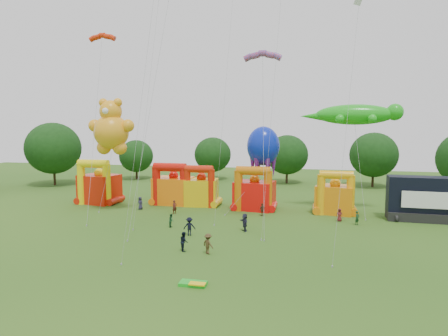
% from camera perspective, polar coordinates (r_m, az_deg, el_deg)
% --- Properties ---
extents(ground, '(160.00, 160.00, 0.00)m').
position_cam_1_polar(ground, '(31.12, -11.90, -15.98)').
color(ground, '#275016').
rests_on(ground, ground).
extents(tree_ring, '(119.66, 121.72, 12.07)m').
position_cam_1_polar(tree_ring, '(30.35, -13.68, -4.27)').
color(tree_ring, '#352314').
rests_on(tree_ring, ground).
extents(bouncy_castle_0, '(5.99, 5.20, 6.64)m').
position_cam_1_polar(bouncy_castle_0, '(62.20, -17.50, -2.53)').
color(bouncy_castle_0, red).
rests_on(bouncy_castle_0, ground).
extents(bouncy_castle_1, '(5.55, 4.53, 6.20)m').
position_cam_1_polar(bouncy_castle_1, '(59.27, -7.29, -2.87)').
color(bouncy_castle_1, orange).
rests_on(bouncy_castle_1, ground).
extents(bouncy_castle_2, '(4.85, 4.03, 5.96)m').
position_cam_1_polar(bouncy_castle_2, '(57.69, -3.30, -3.15)').
color(bouncy_castle_2, '#E3B70B').
rests_on(bouncy_castle_2, ground).
extents(bouncy_castle_3, '(5.69, 4.84, 6.12)m').
position_cam_1_polar(bouncy_castle_3, '(55.08, 4.34, -3.56)').
color(bouncy_castle_3, red).
rests_on(bouncy_castle_3, ground).
extents(bouncy_castle_4, '(5.36, 4.62, 5.81)m').
position_cam_1_polar(bouncy_castle_4, '(54.53, 15.57, -3.99)').
color(bouncy_castle_4, orange).
rests_on(bouncy_castle_4, ground).
extents(stage_trailer, '(8.69, 3.60, 5.42)m').
position_cam_1_polar(stage_trailer, '(54.50, 26.74, -4.02)').
color(stage_trailer, black).
rests_on(stage_trailer, ground).
extents(teddy_bear_kite, '(6.42, 4.55, 15.21)m').
position_cam_1_polar(teddy_bear_kite, '(54.84, -15.90, 4.58)').
color(teddy_bear_kite, '#F8A11B').
rests_on(teddy_bear_kite, ground).
extents(gecko_kite, '(13.26, 7.77, 14.49)m').
position_cam_1_polar(gecko_kite, '(55.06, 18.47, 4.03)').
color(gecko_kite, green).
rests_on(gecko_kite, ground).
extents(octopus_kite, '(6.61, 7.99, 11.53)m').
position_cam_1_polar(octopus_kite, '(54.41, 4.25, -0.44)').
color(octopus_kite, '#0B22B1').
rests_on(octopus_kite, ground).
extents(parafoil_kites, '(26.49, 15.59, 28.03)m').
position_cam_1_polar(parafoil_kites, '(48.26, -13.31, 6.85)').
color(parafoil_kites, red).
rests_on(parafoil_kites, ground).
extents(diamond_kites, '(23.61, 20.90, 40.28)m').
position_cam_1_polar(diamond_kites, '(42.17, -0.23, 12.93)').
color(diamond_kites, red).
rests_on(diamond_kites, ground).
extents(folded_kite_bundle, '(2.00, 1.10, 0.31)m').
position_cam_1_polar(folded_kite_bundle, '(30.38, -4.35, -16.15)').
color(folded_kite_bundle, green).
rests_on(folded_kite_bundle, ground).
extents(spectator_0, '(0.99, 0.79, 1.76)m').
position_cam_1_polar(spectator_0, '(56.39, -11.88, -4.94)').
color(spectator_0, '#27243D').
rests_on(spectator_0, ground).
extents(spectator_1, '(0.74, 0.79, 1.82)m').
position_cam_1_polar(spectator_1, '(52.97, -7.07, -5.55)').
color(spectator_1, '#4D1C16').
rests_on(spectator_1, ground).
extents(spectator_2, '(0.65, 0.80, 1.55)m').
position_cam_1_polar(spectator_2, '(46.33, -7.52, -7.44)').
color(spectator_2, '#1C4726').
rests_on(spectator_2, ground).
extents(spectator_3, '(1.40, 0.99, 1.97)m').
position_cam_1_polar(spectator_3, '(42.70, -4.96, -8.31)').
color(spectator_3, black).
rests_on(spectator_3, ground).
extents(spectator_4, '(0.93, 0.99, 1.64)m').
position_cam_1_polar(spectator_4, '(51.66, 5.49, -5.93)').
color(spectator_4, '#48321C').
rests_on(spectator_4, ground).
extents(spectator_5, '(1.38, 1.89, 1.97)m').
position_cam_1_polar(spectator_5, '(44.27, 2.97, -7.76)').
color(spectator_5, '#27253F').
rests_on(spectator_5, ground).
extents(spectator_6, '(0.88, 0.70, 1.57)m').
position_cam_1_polar(spectator_6, '(50.58, 16.17, -6.46)').
color(spectator_6, maroon).
rests_on(spectator_6, ground).
extents(spectator_7, '(0.70, 0.71, 1.65)m').
position_cam_1_polar(spectator_7, '(49.42, 18.49, -6.79)').
color(spectator_7, '#183D1E').
rests_on(spectator_7, ground).
extents(spectator_8, '(1.02, 1.10, 1.81)m').
position_cam_1_polar(spectator_8, '(37.78, -5.75, -10.39)').
color(spectator_8, black).
rests_on(spectator_8, ground).
extents(spectator_9, '(1.40, 1.27, 1.89)m').
position_cam_1_polar(spectator_9, '(36.77, -2.29, -10.77)').
color(spectator_9, '#43341A').
rests_on(spectator_9, ground).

